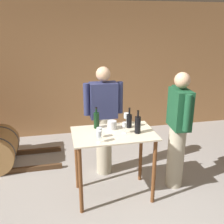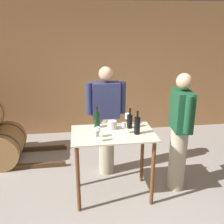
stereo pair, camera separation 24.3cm
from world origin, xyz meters
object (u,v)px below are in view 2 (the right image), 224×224
Objects in this scene: wine_glass_near_center at (98,130)px; person_host at (106,119)px; ice_bucket at (112,125)px; wine_glass_near_right at (124,126)px; person_visitor_with_scarf at (180,131)px; wine_glass_near_left at (97,133)px; wine_glass_far_side at (127,116)px; wine_bottle_far_left at (97,120)px; wine_bottle_center at (137,125)px; wine_bottle_left at (130,121)px.

wine_glass_near_center is 0.76m from person_host.
wine_glass_near_center is 0.33m from ice_bucket.
wine_glass_near_center is 0.35m from wine_glass_near_right.
wine_glass_near_center is 0.08× the size of person_host.
person_visitor_with_scarf is (0.79, 0.08, -0.16)m from wine_glass_near_right.
wine_glass_near_left reaches higher than ice_bucket.
wine_bottle_far_left is at bearing -173.73° from wine_glass_far_side.
wine_glass_near_center is (-0.02, -0.32, -0.02)m from wine_bottle_far_left.
ice_bucket is at bearing 49.09° from wine_glass_near_center.
wine_glass_far_side is 0.74m from person_visitor_with_scarf.
wine_glass_far_side reaches higher than wine_glass_near_center.
wine_bottle_center is at bearing -79.72° from wine_glass_far_side.
person_host is at bearing 75.33° from wine_glass_near_center.
wine_glass_far_side is 0.27m from ice_bucket.
wine_glass_far_side reaches higher than wine_glass_near_right.
wine_glass_near_right is (0.34, 0.07, 0.01)m from wine_glass_near_center.
person_visitor_with_scarf reaches higher than wine_glass_near_right.
wine_glass_far_side is (0.11, 0.30, 0.01)m from wine_glass_near_right.
person_visitor_with_scarf reaches higher than ice_bucket.
wine_glass_far_side is at bearing 70.81° from wine_glass_near_right.
wine_glass_far_side reaches higher than wine_glass_near_left.
wine_glass_near_right is (0.36, 0.20, 0.00)m from wine_glass_near_left.
wine_bottle_far_left is 1.96× the size of wine_glass_near_left.
wine_glass_near_left is 0.09× the size of person_host.
wine_glass_near_left is 0.69m from wine_glass_far_side.
wine_glass_near_center is (0.03, 0.13, -0.01)m from wine_glass_near_left.
wine_glass_far_side is (0.44, 0.37, 0.03)m from wine_glass_near_center.
wine_glass_near_right is at bearing -109.19° from wine_glass_far_side.
wine_bottle_far_left is 1.04× the size of wine_bottle_left.
wine_glass_near_center is 1.15m from person_visitor_with_scarf.
wine_bottle_left is 0.17× the size of person_visitor_with_scarf.
wine_bottle_left is 0.24m from ice_bucket.
wine_bottle_left reaches higher than wine_glass_near_left.
wine_glass_near_left is 0.14m from wine_glass_near_center.
wine_bottle_far_left reaches higher than wine_glass_near_left.
person_host reaches higher than wine_bottle_left.
person_visitor_with_scarf is at bearing 7.52° from wine_glass_near_center.
wine_glass_far_side is 0.47m from person_host.
wine_bottle_far_left reaches higher than ice_bucket.
wine_glass_near_left is (-0.53, -0.17, -0.01)m from wine_bottle_center.
wine_glass_near_left is 0.09× the size of person_visitor_with_scarf.
wine_glass_near_left is at bearing -104.08° from person_host.
wine_bottle_left is at bearing 171.93° from person_visitor_with_scarf.
person_host is (0.17, 0.40, -0.15)m from wine_bottle_far_left.
ice_bucket is at bearing 144.34° from wine_bottle_center.
wine_glass_near_left is 0.45m from ice_bucket.
wine_glass_near_left is at bearing -166.28° from person_visitor_with_scarf.
wine_glass_far_side is at bearing 100.28° from wine_bottle_center.
wine_bottle_center is 0.18× the size of person_visitor_with_scarf.
wine_bottle_left is 2.27× the size of ice_bucket.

